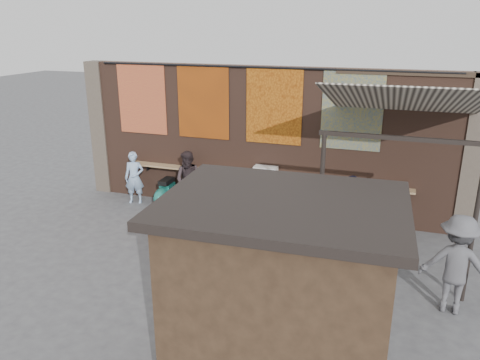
{
  "coord_description": "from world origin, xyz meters",
  "views": [
    {
      "loc": [
        3.36,
        -9.33,
        5.04
      ],
      "look_at": [
        -0.2,
        1.2,
        1.32
      ],
      "focal_mm": 35.0,
      "sensor_mm": 36.0,
      "label": 1
    }
  ],
  "objects_px": {
    "scooter_stool_8": "(325,212)",
    "diner_right": "(189,181)",
    "scooter_stool_5": "(260,205)",
    "scooter_stool_6": "(283,206)",
    "market_stall": "(280,310)",
    "scooter_stool_4": "(240,202)",
    "scooter_stool_1": "(184,196)",
    "diner_left": "(134,178)",
    "scooter_stool_7": "(302,212)",
    "shelf_box": "(266,171)",
    "shopper_tan": "(300,229)",
    "shopper_grey": "(456,264)",
    "shopper_navy": "(351,213)",
    "scooter_stool_3": "(221,201)",
    "scooter_stool_9": "(348,217)",
    "scooter_stool_0": "(166,193)",
    "scooter_stool_2": "(202,197)"
  },
  "relations": [
    {
      "from": "scooter_stool_9",
      "to": "shopper_navy",
      "type": "distance_m",
      "value": 1.26
    },
    {
      "from": "scooter_stool_1",
      "to": "diner_right",
      "type": "xyz_separation_m",
      "value": [
        0.22,
        -0.04,
        0.5
      ]
    },
    {
      "from": "scooter_stool_7",
      "to": "diner_left",
      "type": "height_order",
      "value": "diner_left"
    },
    {
      "from": "scooter_stool_6",
      "to": "shopper_navy",
      "type": "height_order",
      "value": "shopper_navy"
    },
    {
      "from": "scooter_stool_1",
      "to": "shopper_tan",
      "type": "height_order",
      "value": "shopper_tan"
    },
    {
      "from": "shopper_navy",
      "to": "market_stall",
      "type": "height_order",
      "value": "market_stall"
    },
    {
      "from": "shelf_box",
      "to": "scooter_stool_7",
      "type": "relative_size",
      "value": 0.89
    },
    {
      "from": "scooter_stool_1",
      "to": "scooter_stool_7",
      "type": "distance_m",
      "value": 3.45
    },
    {
      "from": "shopper_navy",
      "to": "scooter_stool_7",
      "type": "bearing_deg",
      "value": -80.38
    },
    {
      "from": "scooter_stool_8",
      "to": "diner_right",
      "type": "xyz_separation_m",
      "value": [
        -3.83,
        0.01,
        0.45
      ]
    },
    {
      "from": "shelf_box",
      "to": "scooter_stool_5",
      "type": "relative_size",
      "value": 0.79
    },
    {
      "from": "shopper_navy",
      "to": "shopper_grey",
      "type": "xyz_separation_m",
      "value": [
        2.05,
        -1.91,
        0.03
      ]
    },
    {
      "from": "scooter_stool_2",
      "to": "shopper_tan",
      "type": "height_order",
      "value": "shopper_tan"
    },
    {
      "from": "scooter_stool_4",
      "to": "scooter_stool_1",
      "type": "bearing_deg",
      "value": 179.57
    },
    {
      "from": "scooter_stool_4",
      "to": "scooter_stool_6",
      "type": "bearing_deg",
      "value": 0.9
    },
    {
      "from": "scooter_stool_1",
      "to": "scooter_stool_5",
      "type": "relative_size",
      "value": 0.91
    },
    {
      "from": "shelf_box",
      "to": "shopper_navy",
      "type": "distance_m",
      "value": 2.83
    },
    {
      "from": "scooter_stool_0",
      "to": "scooter_stool_6",
      "type": "distance_m",
      "value": 3.48
    },
    {
      "from": "scooter_stool_0",
      "to": "scooter_stool_1",
      "type": "height_order",
      "value": "scooter_stool_0"
    },
    {
      "from": "scooter_stool_7",
      "to": "shopper_grey",
      "type": "xyz_separation_m",
      "value": [
        3.39,
        -2.99,
        0.61
      ]
    },
    {
      "from": "scooter_stool_1",
      "to": "scooter_stool_8",
      "type": "height_order",
      "value": "scooter_stool_8"
    },
    {
      "from": "diner_right",
      "to": "shopper_tan",
      "type": "distance_m",
      "value": 4.19
    },
    {
      "from": "shelf_box",
      "to": "scooter_stool_8",
      "type": "bearing_deg",
      "value": -10.46
    },
    {
      "from": "scooter_stool_0",
      "to": "shopper_grey",
      "type": "distance_m",
      "value": 8.01
    },
    {
      "from": "scooter_stool_9",
      "to": "scooter_stool_0",
      "type": "bearing_deg",
      "value": -179.87
    },
    {
      "from": "scooter_stool_8",
      "to": "diner_right",
      "type": "distance_m",
      "value": 3.85
    },
    {
      "from": "scooter_stool_6",
      "to": "diner_left",
      "type": "xyz_separation_m",
      "value": [
        -4.45,
        -0.08,
        0.37
      ]
    },
    {
      "from": "diner_right",
      "to": "shopper_navy",
      "type": "distance_m",
      "value": 4.71
    },
    {
      "from": "diner_right",
      "to": "shopper_tan",
      "type": "relative_size",
      "value": 1.03
    },
    {
      "from": "scooter_stool_5",
      "to": "scooter_stool_8",
      "type": "bearing_deg",
      "value": -0.56
    },
    {
      "from": "shelf_box",
      "to": "scooter_stool_2",
      "type": "relative_size",
      "value": 0.74
    },
    {
      "from": "scooter_stool_3",
      "to": "scooter_stool_9",
      "type": "distance_m",
      "value": 3.47
    },
    {
      "from": "diner_right",
      "to": "scooter_stool_7",
      "type": "bearing_deg",
      "value": -3.66
    },
    {
      "from": "scooter_stool_2",
      "to": "scooter_stool_3",
      "type": "bearing_deg",
      "value": -6.82
    },
    {
      "from": "shopper_navy",
      "to": "scooter_stool_1",
      "type": "bearing_deg",
      "value": -55.19
    },
    {
      "from": "scooter_stool_2",
      "to": "scooter_stool_7",
      "type": "relative_size",
      "value": 1.21
    },
    {
      "from": "scooter_stool_3",
      "to": "scooter_stool_4",
      "type": "relative_size",
      "value": 0.92
    },
    {
      "from": "shopper_navy",
      "to": "shopper_grey",
      "type": "distance_m",
      "value": 2.8
    },
    {
      "from": "shopper_grey",
      "to": "market_stall",
      "type": "distance_m",
      "value": 4.01
    },
    {
      "from": "scooter_stool_3",
      "to": "scooter_stool_9",
      "type": "bearing_deg",
      "value": 0.88
    },
    {
      "from": "shopper_navy",
      "to": "shelf_box",
      "type": "bearing_deg",
      "value": -71.62
    },
    {
      "from": "scooter_stool_8",
      "to": "market_stall",
      "type": "xyz_separation_m",
      "value": [
        0.31,
        -6.1,
        1.04
      ]
    },
    {
      "from": "shelf_box",
      "to": "market_stall",
      "type": "xyz_separation_m",
      "value": [
        2.0,
        -6.41,
        0.19
      ]
    },
    {
      "from": "scooter_stool_5",
      "to": "scooter_stool_6",
      "type": "xyz_separation_m",
      "value": [
        0.62,
        0.04,
        0.02
      ]
    },
    {
      "from": "shelf_box",
      "to": "scooter_stool_8",
      "type": "distance_m",
      "value": 1.92
    },
    {
      "from": "scooter_stool_2",
      "to": "scooter_stool_9",
      "type": "bearing_deg",
      "value": -0.23
    },
    {
      "from": "shelf_box",
      "to": "diner_left",
      "type": "bearing_deg",
      "value": -175.12
    },
    {
      "from": "scooter_stool_1",
      "to": "diner_left",
      "type": "xyz_separation_m",
      "value": [
        -1.53,
        -0.07,
        0.42
      ]
    },
    {
      "from": "shelf_box",
      "to": "scooter_stool_8",
      "type": "xyz_separation_m",
      "value": [
        1.69,
        -0.31,
        -0.86
      ]
    },
    {
      "from": "scooter_stool_8",
      "to": "market_stall",
      "type": "bearing_deg",
      "value": -87.12
    }
  ]
}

